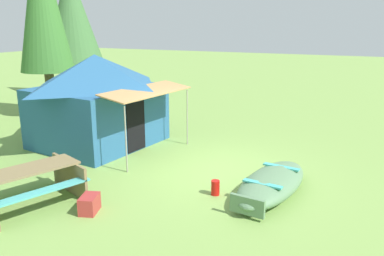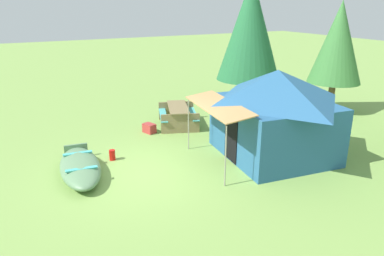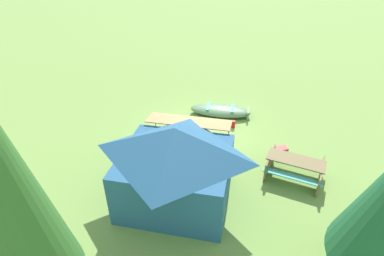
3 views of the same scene
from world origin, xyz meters
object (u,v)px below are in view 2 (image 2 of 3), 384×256
Objects in this scene: picnic_table at (178,114)px; pine_tree_back_right at (338,43)px; pine_tree_side at (250,29)px; cooler_box at (149,128)px; fuel_can at (112,155)px; canvas_cabin_tent at (275,112)px; beached_rowboat at (80,167)px.

pine_tree_back_right reaches higher than picnic_table.
cooler_box is at bearing -75.27° from pine_tree_side.
pine_tree_side reaches higher than fuel_can.
canvas_cabin_tent is 6.26m from pine_tree_side.
picnic_table is 0.49× the size of pine_tree_back_right.
beached_rowboat is at bearing -62.19° from fuel_can.
fuel_can is (1.80, -1.94, -0.01)m from cooler_box.
canvas_cabin_tent is at bearing 35.61° from cooler_box.
picnic_table is at bearing -73.88° from pine_tree_side.
beached_rowboat is 0.63× the size of pine_tree_back_right.
picnic_table is 7.41m from pine_tree_back_right.
beached_rowboat reaches higher than cooler_box.
picnic_table reaches higher than beached_rowboat.
pine_tree_back_right reaches higher than cooler_box.
cooler_box is at bearing 132.89° from fuel_can.
picnic_table is 7.11× the size of fuel_can.
picnic_table is at bearing 122.07° from fuel_can.
cooler_box is (-3.77, -2.70, -1.24)m from canvas_cabin_tent.
picnic_table is (-2.61, 4.33, 0.25)m from beached_rowboat.
pine_tree_side reaches higher than beached_rowboat.
pine_tree_back_right reaches higher than beached_rowboat.
pine_tree_side is (-3.24, 7.41, 3.33)m from fuel_can.
canvas_cabin_tent is 0.76× the size of pine_tree_side.
canvas_cabin_tent is at bearing 66.98° from fuel_can.
pine_tree_back_right is at bearing 78.69° from picnic_table.
pine_tree_back_right is 0.82× the size of pine_tree_side.
pine_tree_back_right is at bearing 93.78° from fuel_can.
fuel_can is at bearing -86.22° from pine_tree_back_right.
canvas_cabin_tent reaches higher than picnic_table.
pine_tree_side is (-3.81, 8.49, 3.25)m from beached_rowboat.
canvas_cabin_tent is at bearing 19.09° from picnic_table.
picnic_table is 0.40× the size of pine_tree_side.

